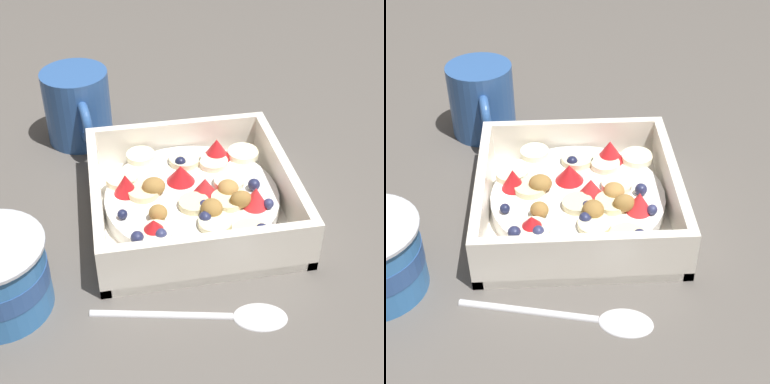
{
  "view_description": "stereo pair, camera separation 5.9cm",
  "coord_description": "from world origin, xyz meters",
  "views": [
    {
      "loc": [
        -0.47,
        0.1,
        0.39
      ],
      "look_at": [
        -0.01,
        0.01,
        0.03
      ],
      "focal_mm": 53.79,
      "sensor_mm": 36.0,
      "label": 1
    },
    {
      "loc": [
        -0.47,
        0.04,
        0.39
      ],
      "look_at": [
        -0.01,
        0.01,
        0.03
      ],
      "focal_mm": 53.79,
      "sensor_mm": 36.0,
      "label": 2
    }
  ],
  "objects": [
    {
      "name": "fruit_bowl",
      "position": [
        -0.01,
        0.01,
        0.02
      ],
      "size": [
        0.2,
        0.2,
        0.06
      ],
      "color": "white",
      "rests_on": "ground"
    },
    {
      "name": "ground_plane",
      "position": [
        0.0,
        0.0,
        0.0
      ],
      "size": [
        2.4,
        2.4,
        0.0
      ],
      "primitive_type": "plane",
      "color": "#56514C"
    },
    {
      "name": "coffee_mug",
      "position": [
        0.16,
        0.12,
        0.05
      ],
      "size": [
        0.11,
        0.08,
        0.09
      ],
      "color": "#2D5699",
      "rests_on": "ground"
    },
    {
      "name": "spoon",
      "position": [
        -0.15,
        0.01,
        0.0
      ],
      "size": [
        0.06,
        0.17,
        0.01
      ],
      "color": "silver",
      "rests_on": "ground"
    }
  ]
}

